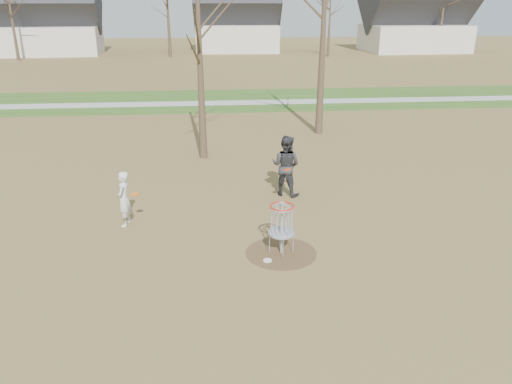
# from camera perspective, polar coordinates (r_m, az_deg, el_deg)

# --- Properties ---
(ground) EXTENTS (160.00, 160.00, 0.00)m
(ground) POSITION_cam_1_polar(r_m,az_deg,el_deg) (12.72, 2.89, -6.98)
(ground) COLOR brown
(ground) RESTS_ON ground
(green_band) EXTENTS (160.00, 8.00, 0.01)m
(green_band) POSITION_cam_1_polar(r_m,az_deg,el_deg) (32.70, -2.30, 10.48)
(green_band) COLOR #2D5119
(green_band) RESTS_ON ground
(footpath) EXTENTS (160.00, 1.50, 0.01)m
(footpath) POSITION_cam_1_polar(r_m,az_deg,el_deg) (31.72, -2.20, 10.17)
(footpath) COLOR #9E9E99
(footpath) RESTS_ON green_band
(dirt_circle) EXTENTS (1.80, 1.80, 0.01)m
(dirt_circle) POSITION_cam_1_polar(r_m,az_deg,el_deg) (12.71, 2.89, -6.96)
(dirt_circle) COLOR #47331E
(dirt_circle) RESTS_ON ground
(player_standing) EXTENTS (0.46, 0.63, 1.59)m
(player_standing) POSITION_cam_1_polar(r_m,az_deg,el_deg) (14.39, -14.88, -0.78)
(player_standing) COLOR silver
(player_standing) RESTS_ON ground
(player_throwing) EXTENTS (1.22, 1.14, 1.99)m
(player_throwing) POSITION_cam_1_polar(r_m,az_deg,el_deg) (16.14, 3.42, 3.04)
(player_throwing) COLOR #2F2F34
(player_throwing) RESTS_ON ground
(disc_grounded) EXTENTS (0.22, 0.22, 0.02)m
(disc_grounded) POSITION_cam_1_polar(r_m,az_deg,el_deg) (12.32, 1.32, -7.83)
(disc_grounded) COLOR white
(disc_grounded) RESTS_ON dirt_circle
(discs_in_play) EXTENTS (4.57, 1.11, 0.34)m
(discs_in_play) POSITION_cam_1_polar(r_m,az_deg,el_deg) (14.31, -4.38, 1.31)
(discs_in_play) COLOR #FB3F0D
(discs_in_play) RESTS_ON ground
(disc_golf_basket) EXTENTS (0.64, 0.64, 1.35)m
(disc_golf_basket) POSITION_cam_1_polar(r_m,az_deg,el_deg) (12.32, 2.96, -3.22)
(disc_golf_basket) COLOR #9EA3AD
(disc_golf_basket) RESTS_ON ground
(bare_trees) EXTENTS (52.62, 44.98, 9.00)m
(bare_trees) POSITION_cam_1_polar(r_m,az_deg,el_deg) (47.03, -1.14, 20.24)
(bare_trees) COLOR #382B1E
(bare_trees) RESTS_ON ground
(houses_row) EXTENTS (56.51, 10.01, 7.26)m
(houses_row) POSITION_cam_1_polar(r_m,az_deg,el_deg) (64.00, 0.11, 18.81)
(houses_row) COLOR silver
(houses_row) RESTS_ON ground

